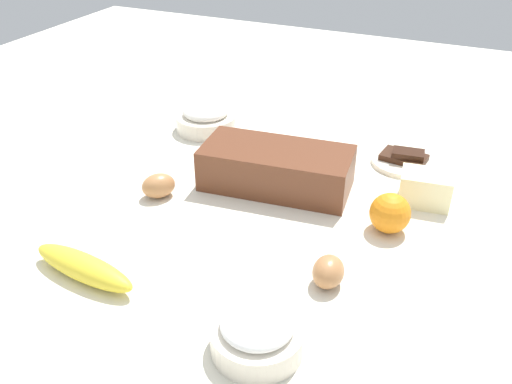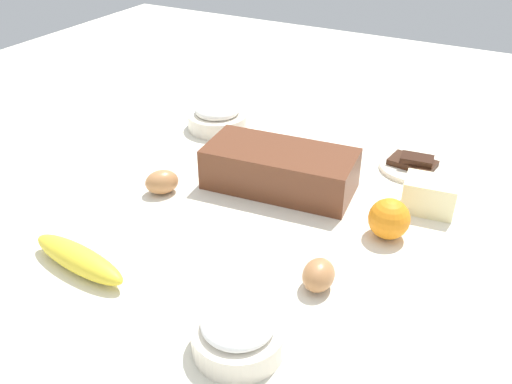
{
  "view_description": "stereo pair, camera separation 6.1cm",
  "coord_description": "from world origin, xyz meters",
  "px_view_note": "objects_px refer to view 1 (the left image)",
  "views": [
    {
      "loc": [
        0.33,
        -0.74,
        0.54
      ],
      "look_at": [
        0.0,
        0.0,
        0.04
      ],
      "focal_mm": 38.25,
      "sensor_mm": 36.0,
      "label": 1
    },
    {
      "loc": [
        0.39,
        -0.72,
        0.54
      ],
      "look_at": [
        0.0,
        0.0,
        0.04
      ],
      "focal_mm": 38.25,
      "sensor_mm": 36.0,
      "label": 2
    }
  ],
  "objects_px": {
    "loaf_pan": "(277,167)",
    "egg_beside_bowl": "(159,186)",
    "flour_bowl": "(206,118)",
    "banana": "(83,267)",
    "sugar_bowl": "(257,333)",
    "butter_block": "(425,188)",
    "orange_fruit": "(390,213)",
    "chocolate_plate": "(404,160)",
    "egg_near_butter": "(328,272)"
  },
  "relations": [
    {
      "from": "loaf_pan",
      "to": "egg_beside_bowl",
      "type": "xyz_separation_m",
      "value": [
        -0.19,
        -0.12,
        -0.02
      ]
    },
    {
      "from": "loaf_pan",
      "to": "egg_beside_bowl",
      "type": "distance_m",
      "value": 0.22
    },
    {
      "from": "flour_bowl",
      "to": "banana",
      "type": "height_order",
      "value": "flour_bowl"
    },
    {
      "from": "sugar_bowl",
      "to": "butter_block",
      "type": "xyz_separation_m",
      "value": [
        0.14,
        0.44,
        0.0
      ]
    },
    {
      "from": "orange_fruit",
      "to": "egg_beside_bowl",
      "type": "bearing_deg",
      "value": -170.91
    },
    {
      "from": "flour_bowl",
      "to": "sugar_bowl",
      "type": "xyz_separation_m",
      "value": [
        0.38,
        -0.56,
        -0.0
      ]
    },
    {
      "from": "loaf_pan",
      "to": "sugar_bowl",
      "type": "xyz_separation_m",
      "value": [
        0.13,
        -0.39,
        -0.01
      ]
    },
    {
      "from": "butter_block",
      "to": "sugar_bowl",
      "type": "bearing_deg",
      "value": -107.02
    },
    {
      "from": "loaf_pan",
      "to": "chocolate_plate",
      "type": "distance_m",
      "value": 0.28
    },
    {
      "from": "loaf_pan",
      "to": "orange_fruit",
      "type": "xyz_separation_m",
      "value": [
        0.23,
        -0.06,
        -0.01
      ]
    },
    {
      "from": "egg_near_butter",
      "to": "egg_beside_bowl",
      "type": "distance_m",
      "value": 0.38
    },
    {
      "from": "flour_bowl",
      "to": "egg_near_butter",
      "type": "distance_m",
      "value": 0.58
    },
    {
      "from": "orange_fruit",
      "to": "chocolate_plate",
      "type": "bearing_deg",
      "value": 95.0
    },
    {
      "from": "banana",
      "to": "egg_near_butter",
      "type": "relative_size",
      "value": 3.26
    },
    {
      "from": "banana",
      "to": "butter_block",
      "type": "xyz_separation_m",
      "value": [
        0.43,
        0.42,
        0.01
      ]
    },
    {
      "from": "egg_near_butter",
      "to": "chocolate_plate",
      "type": "distance_m",
      "value": 0.42
    },
    {
      "from": "sugar_bowl",
      "to": "orange_fruit",
      "type": "xyz_separation_m",
      "value": [
        0.1,
        0.33,
        0.01
      ]
    },
    {
      "from": "banana",
      "to": "chocolate_plate",
      "type": "xyz_separation_m",
      "value": [
        0.37,
        0.55,
        -0.01
      ]
    },
    {
      "from": "egg_near_butter",
      "to": "butter_block",
      "type": "bearing_deg",
      "value": 72.28
    },
    {
      "from": "flour_bowl",
      "to": "loaf_pan",
      "type": "bearing_deg",
      "value": -34.94
    },
    {
      "from": "loaf_pan",
      "to": "sugar_bowl",
      "type": "bearing_deg",
      "value": -77.15
    },
    {
      "from": "butter_block",
      "to": "egg_near_butter",
      "type": "xyz_separation_m",
      "value": [
        -0.09,
        -0.29,
        -0.01
      ]
    },
    {
      "from": "banana",
      "to": "orange_fruit",
      "type": "relative_size",
      "value": 2.76
    },
    {
      "from": "egg_near_butter",
      "to": "chocolate_plate",
      "type": "height_order",
      "value": "egg_near_butter"
    },
    {
      "from": "orange_fruit",
      "to": "egg_near_butter",
      "type": "xyz_separation_m",
      "value": [
        -0.05,
        -0.17,
        -0.01
      ]
    },
    {
      "from": "butter_block",
      "to": "banana",
      "type": "bearing_deg",
      "value": -135.47
    },
    {
      "from": "egg_beside_bowl",
      "to": "loaf_pan",
      "type": "bearing_deg",
      "value": 33.55
    },
    {
      "from": "banana",
      "to": "chocolate_plate",
      "type": "relative_size",
      "value": 1.46
    },
    {
      "from": "flour_bowl",
      "to": "orange_fruit",
      "type": "bearing_deg",
      "value": -25.72
    },
    {
      "from": "loaf_pan",
      "to": "egg_near_butter",
      "type": "height_order",
      "value": "loaf_pan"
    },
    {
      "from": "egg_near_butter",
      "to": "chocolate_plate",
      "type": "xyz_separation_m",
      "value": [
        0.03,
        0.42,
        -0.01
      ]
    },
    {
      "from": "loaf_pan",
      "to": "chocolate_plate",
      "type": "height_order",
      "value": "loaf_pan"
    },
    {
      "from": "banana",
      "to": "butter_block",
      "type": "bearing_deg",
      "value": 44.53
    },
    {
      "from": "banana",
      "to": "chocolate_plate",
      "type": "distance_m",
      "value": 0.67
    },
    {
      "from": "butter_block",
      "to": "chocolate_plate",
      "type": "relative_size",
      "value": 0.69
    },
    {
      "from": "orange_fruit",
      "to": "banana",
      "type": "bearing_deg",
      "value": -141.56
    },
    {
      "from": "orange_fruit",
      "to": "egg_near_butter",
      "type": "bearing_deg",
      "value": -106.56
    },
    {
      "from": "banana",
      "to": "egg_beside_bowl",
      "type": "height_order",
      "value": "egg_beside_bowl"
    },
    {
      "from": "egg_beside_bowl",
      "to": "chocolate_plate",
      "type": "relative_size",
      "value": 0.48
    },
    {
      "from": "egg_beside_bowl",
      "to": "chocolate_plate",
      "type": "bearing_deg",
      "value": 38.45
    },
    {
      "from": "flour_bowl",
      "to": "banana",
      "type": "bearing_deg",
      "value": -81.11
    },
    {
      "from": "flour_bowl",
      "to": "sugar_bowl",
      "type": "distance_m",
      "value": 0.67
    },
    {
      "from": "orange_fruit",
      "to": "chocolate_plate",
      "type": "relative_size",
      "value": 0.53
    },
    {
      "from": "sugar_bowl",
      "to": "banana",
      "type": "xyz_separation_m",
      "value": [
        -0.29,
        0.02,
        -0.01
      ]
    },
    {
      "from": "loaf_pan",
      "to": "banana",
      "type": "bearing_deg",
      "value": -119.8
    },
    {
      "from": "loaf_pan",
      "to": "flour_bowl",
      "type": "bearing_deg",
      "value": 139.03
    },
    {
      "from": "loaf_pan",
      "to": "egg_beside_bowl",
      "type": "bearing_deg",
      "value": -152.48
    },
    {
      "from": "chocolate_plate",
      "to": "butter_block",
      "type": "bearing_deg",
      "value": -64.99
    },
    {
      "from": "loaf_pan",
      "to": "sugar_bowl",
      "type": "distance_m",
      "value": 0.41
    },
    {
      "from": "flour_bowl",
      "to": "chocolate_plate",
      "type": "relative_size",
      "value": 1.07
    }
  ]
}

